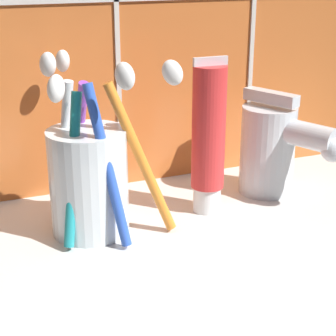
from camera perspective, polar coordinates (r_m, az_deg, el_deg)
name	(u,v)px	position (r cm, az deg, el deg)	size (l,w,h in cm)	color
sink_counter	(162,266)	(48.77, -0.65, -9.89)	(62.43, 33.96, 2.00)	silver
toothbrush_cup	(89,175)	(50.61, -8.01, -0.73)	(12.25, 14.20, 16.47)	silver
toothpaste_tube	(208,138)	(53.63, 4.13, 3.09)	(3.38, 3.22, 15.28)	white
sink_faucet	(274,146)	(59.44, 10.69, 2.16)	(7.07, 11.05, 10.94)	silver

